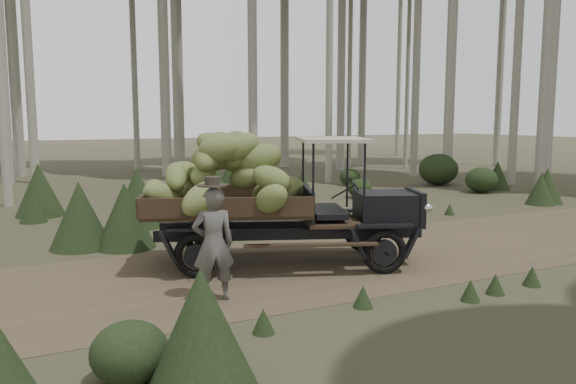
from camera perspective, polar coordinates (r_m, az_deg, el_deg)
name	(u,v)px	position (r m, az deg, el deg)	size (l,w,h in m)	color
ground	(390,254)	(10.55, 10.37, -6.18)	(120.00, 120.00, 0.00)	#473D2B
dirt_track	(390,253)	(10.55, 10.37, -6.16)	(70.00, 4.00, 0.01)	brown
banana_truck	(255,185)	(9.44, -3.41, 0.71)	(4.87, 3.15, 2.35)	black
farmer	(213,243)	(7.67, -7.60, -5.13)	(0.62, 0.47, 1.70)	#4F4D48
undergrowth	(363,222)	(10.66, 7.65, -3.00)	(23.11, 24.59, 1.35)	#233319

